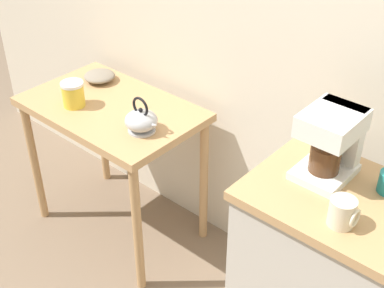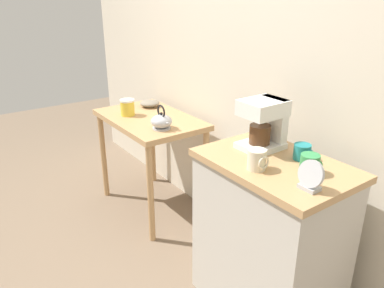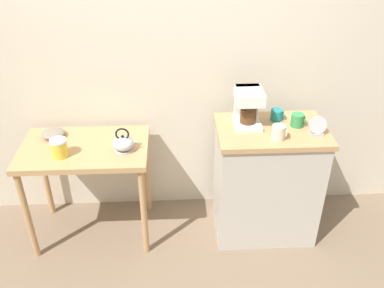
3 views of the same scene
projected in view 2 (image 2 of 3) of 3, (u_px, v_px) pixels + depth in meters
ground_plane at (195, 238)px, 2.75m from camera, size 8.00×8.00×0.00m
back_wall at (254, 36)px, 2.35m from camera, size 4.40×0.10×2.80m
wooden_table at (150, 130)px, 2.92m from camera, size 0.87×0.55×0.77m
kitchen_counter at (269, 238)px, 2.01m from camera, size 0.75×0.51×0.89m
bowl_stoneware at (150, 103)px, 3.12m from camera, size 0.16×0.16×0.05m
teakettle at (162, 121)px, 2.61m from camera, size 0.18×0.15×0.17m
canister_enamel at (127, 107)px, 2.89m from camera, size 0.11×0.11×0.12m
coffee_maker at (265, 122)px, 1.96m from camera, size 0.18×0.22×0.26m
mug_tall_green at (310, 164)px, 1.71m from camera, size 0.09×0.09×0.09m
mug_small_cream at (257, 160)px, 1.75m from camera, size 0.09×0.09×0.10m
mug_dark_teal at (302, 152)px, 1.86m from camera, size 0.09×0.08×0.08m
table_clock at (310, 177)px, 1.57m from camera, size 0.12×0.06×0.13m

